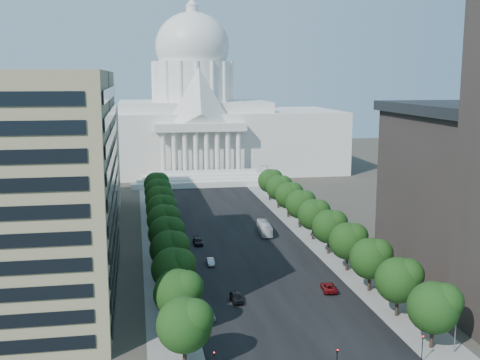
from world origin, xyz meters
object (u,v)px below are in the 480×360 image
car_dark_b (198,242)px  car_silver (211,262)px  city_bus (265,228)px  car_red (329,287)px  car_dark_a (236,297)px  car_parked (210,315)px

car_dark_b → car_silver: bearing=-87.9°
car_dark_b → city_bus: 18.84m
car_red → city_bus: 42.06m
car_dark_a → car_red: bearing=6.6°
car_dark_b → city_bus: size_ratio=0.47×
car_silver → city_bus: 28.05m
car_red → car_parked: 24.76m
car_silver → car_red: car_red is taller
car_red → car_dark_b: size_ratio=1.07×
car_dark_a → car_red: (17.67, 2.34, -0.07)m
car_red → city_bus: bearing=-78.0°
car_red → car_dark_b: car_red is taller
car_silver → car_dark_a: bearing=-84.6°
car_red → car_silver: bearing=-36.8°
car_red → city_bus: size_ratio=0.51×
car_parked → city_bus: (20.06, 50.78, 0.83)m
car_silver → car_red: (19.56, -19.26, 0.06)m
city_bus → car_parked: bearing=-108.2°
car_dark_a → city_bus: (14.59, 44.27, 0.67)m
car_red → car_parked: (-23.13, -8.84, -0.09)m
car_silver → car_parked: car_silver is taller
car_dark_a → car_silver: bearing=94.1°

